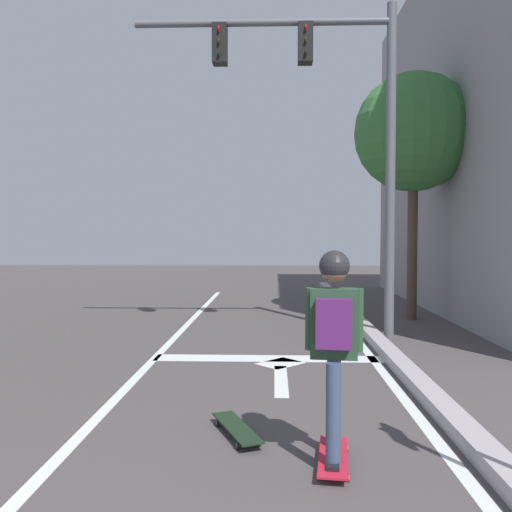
{
  "coord_description": "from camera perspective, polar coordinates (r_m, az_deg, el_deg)",
  "views": [
    {
      "loc": [
        1.49,
        -0.07,
        1.75
      ],
      "look_at": [
        1.27,
        6.29,
        1.5
      ],
      "focal_mm": 37.81,
      "sensor_mm": 36.0,
      "label": 1
    }
  ],
  "objects": [
    {
      "name": "spare_skateboard",
      "position": [
        4.91,
        -2.06,
        -17.74
      ],
      "size": [
        0.5,
        0.84,
        0.08
      ],
      "color": "black",
      "rests_on": "ground"
    },
    {
      "name": "lane_line_curbside",
      "position": [
        6.47,
        14.61,
        -13.45
      ],
      "size": [
        0.12,
        20.0,
        0.01
      ],
      "primitive_type": "cube",
      "color": "silver",
      "rests_on": "ground"
    },
    {
      "name": "roadside_tree",
      "position": [
        11.65,
        16.33,
        12.35
      ],
      "size": [
        2.4,
        2.4,
        5.02
      ],
      "color": "#4F3C2F",
      "rests_on": "ground"
    },
    {
      "name": "skater",
      "position": [
        4.11,
        8.25,
        -7.6
      ],
      "size": [
        0.43,
        0.6,
        1.56
      ],
      "color": "#3A4B6B",
      "rests_on": "skateboard"
    },
    {
      "name": "lane_line_center",
      "position": [
        6.54,
        -13.44,
        -13.26
      ],
      "size": [
        0.12,
        20.0,
        0.01
      ],
      "primitive_type": "cube",
      "color": "silver",
      "rests_on": "ground"
    },
    {
      "name": "traffic_signal_mast",
      "position": [
        9.32,
        7.32,
        15.8
      ],
      "size": [
        4.32,
        0.34,
        5.54
      ],
      "color": "#595B64",
      "rests_on": "ground"
    },
    {
      "name": "skateboard",
      "position": [
        4.41,
        8.17,
        -20.27
      ],
      "size": [
        0.31,
        0.8,
        0.07
      ],
      "color": "red",
      "rests_on": "ground"
    },
    {
      "name": "lane_arrow_stem",
      "position": [
        6.63,
        2.66,
        -12.98
      ],
      "size": [
        0.16,
        1.4,
        0.01
      ],
      "primitive_type": "cube",
      "color": "silver",
      "rests_on": "ground"
    },
    {
      "name": "curb_strip",
      "position": [
        6.51,
        16.82,
        -12.77
      ],
      "size": [
        0.24,
        24.0,
        0.14
      ],
      "primitive_type": "cube",
      "color": "#A39A9C",
      "rests_on": "ground"
    },
    {
      "name": "stop_bar",
      "position": [
        7.73,
        1.35,
        -10.77
      ],
      "size": [
        3.22,
        0.4,
        0.01
      ],
      "primitive_type": "cube",
      "color": "silver",
      "rests_on": "ground"
    },
    {
      "name": "lane_arrow_head",
      "position": [
        7.46,
        2.58,
        -11.26
      ],
      "size": [
        0.71,
        0.71,
        0.01
      ],
      "primitive_type": "cube",
      "rotation": [
        0.0,
        0.0,
        0.79
      ],
      "color": "silver",
      "rests_on": "ground"
    }
  ]
}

